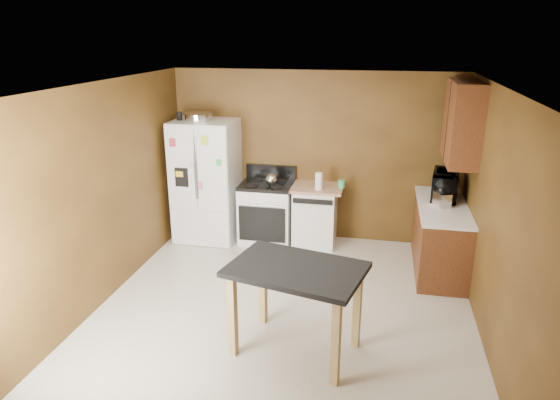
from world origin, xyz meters
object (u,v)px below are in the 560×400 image
(green_canister, at_px, (342,184))
(dishwasher, at_px, (315,215))
(refrigerator, at_px, (206,181))
(gas_range, at_px, (267,211))
(paper_towel, at_px, (319,181))
(toaster, at_px, (441,199))
(pen_cup, at_px, (180,116))
(kettle, at_px, (271,180))
(island, at_px, (296,280))
(microwave, at_px, (445,186))
(roasting_pan, at_px, (199,117))

(green_canister, bearing_deg, dishwasher, -178.33)
(refrigerator, distance_m, gas_range, 1.01)
(paper_towel, xyz_separation_m, toaster, (1.62, -0.41, -0.02))
(green_canister, relative_size, gas_range, 0.10)
(pen_cup, relative_size, kettle, 0.70)
(paper_towel, bearing_deg, kettle, 178.29)
(kettle, relative_size, gas_range, 0.15)
(green_canister, xyz_separation_m, island, (-0.19, -2.67, -0.17))
(gas_range, xyz_separation_m, island, (0.89, -2.64, 0.31))
(microwave, height_order, refrigerator, refrigerator)
(pen_cup, distance_m, paper_towel, 2.20)
(toaster, bearing_deg, refrigerator, 147.73)
(gas_range, bearing_deg, roasting_pan, -176.99)
(pen_cup, height_order, green_canister, pen_cup)
(roasting_pan, relative_size, microwave, 0.68)
(kettle, distance_m, green_canister, 1.01)
(kettle, height_order, paper_towel, paper_towel)
(green_canister, bearing_deg, refrigerator, -177.26)
(refrigerator, xyz_separation_m, island, (1.80, -2.58, -0.13))
(toaster, bearing_deg, paper_towel, 141.41)
(roasting_pan, xyz_separation_m, pen_cup, (-0.28, -0.05, 0.01))
(gas_range, height_order, island, gas_range)
(refrigerator, relative_size, dishwasher, 2.02)
(roasting_pan, relative_size, green_canister, 3.68)
(roasting_pan, height_order, microwave, roasting_pan)
(roasting_pan, relative_size, gas_range, 0.37)
(green_canister, xyz_separation_m, dishwasher, (-0.37, -0.01, -0.49))
(roasting_pan, relative_size, refrigerator, 0.22)
(paper_towel, xyz_separation_m, green_canister, (0.31, 0.15, -0.07))
(microwave, relative_size, dishwasher, 0.67)
(toaster, relative_size, gas_range, 0.22)
(roasting_pan, relative_size, island, 0.29)
(pen_cup, bearing_deg, microwave, -1.38)
(roasting_pan, xyz_separation_m, green_canister, (2.06, 0.09, -0.91))
(green_canister, bearing_deg, paper_towel, -154.72)
(kettle, height_order, refrigerator, refrigerator)
(kettle, distance_m, paper_towel, 0.69)
(gas_range, bearing_deg, dishwasher, 1.94)
(kettle, bearing_deg, paper_towel, -1.71)
(pen_cup, distance_m, green_canister, 2.52)
(microwave, bearing_deg, gas_range, 93.74)
(pen_cup, xyz_separation_m, paper_towel, (2.03, -0.01, -0.85))
(roasting_pan, height_order, kettle, roasting_pan)
(pen_cup, distance_m, dishwasher, 2.43)
(dishwasher, bearing_deg, refrigerator, -177.01)
(kettle, height_order, gas_range, gas_range)
(dishwasher, height_order, island, island)
(green_canister, bearing_deg, pen_cup, -176.77)
(paper_towel, bearing_deg, toaster, -14.29)
(pen_cup, bearing_deg, paper_towel, -0.40)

